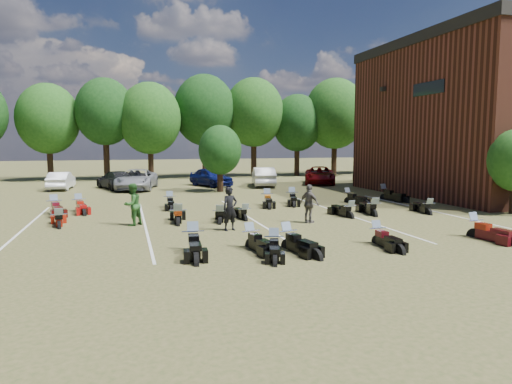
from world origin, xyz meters
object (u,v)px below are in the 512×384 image
object	(u,v)px
motorcycle_14	(55,213)
person_grey	(309,204)
person_black	(230,209)
motorcycle_3	(274,253)
motorcycle_7	(59,228)
car_4	(211,177)
person_green	(132,205)

from	to	relation	value
motorcycle_14	person_grey	bearing A→B (deg)	-43.57
person_black	motorcycle_3	bearing A→B (deg)	-97.74
motorcycle_3	motorcycle_14	distance (m)	13.92
person_grey	motorcycle_7	world-z (taller)	person_grey
car_4	motorcycle_7	bearing A→B (deg)	-142.76
motorcycle_14	car_4	bearing A→B (deg)	33.91
person_green	motorcycle_14	size ratio (longest dim) A/B	0.77
person_grey	motorcycle_3	size ratio (longest dim) A/B	0.86
motorcycle_7	motorcycle_14	distance (m)	4.51
car_4	motorcycle_3	bearing A→B (deg)	-117.85
person_green	motorcycle_14	world-z (taller)	person_green
car_4	person_black	bearing A→B (deg)	-120.60
motorcycle_3	motorcycle_7	size ratio (longest dim) A/B	0.93
person_black	person_grey	size ratio (longest dim) A/B	1.03
person_black	motorcycle_3	distance (m)	4.34
person_grey	motorcycle_14	distance (m)	13.22
motorcycle_3	person_green	bearing A→B (deg)	141.16
person_black	person_green	world-z (taller)	person_green
car_4	person_grey	size ratio (longest dim) A/B	2.57
person_green	motorcycle_7	size ratio (longest dim) A/B	0.85
person_black	car_4	bearing A→B (deg)	66.88
car_4	motorcycle_3	size ratio (longest dim) A/B	2.22
person_black	motorcycle_7	world-z (taller)	person_black
car_4	motorcycle_3	world-z (taller)	car_4
person_grey	motorcycle_3	world-z (taller)	person_grey
motorcycle_7	person_grey	bearing A→B (deg)	162.42
motorcycle_14	motorcycle_3	bearing A→B (deg)	-68.90
car_4	person_grey	bearing A→B (deg)	-108.89
person_black	motorcycle_3	world-z (taller)	person_black
motorcycle_7	person_black	bearing A→B (deg)	151.70
person_black	person_grey	world-z (taller)	person_black
person_black	person_grey	xyz separation A→B (m)	(3.88, 0.76, -0.03)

